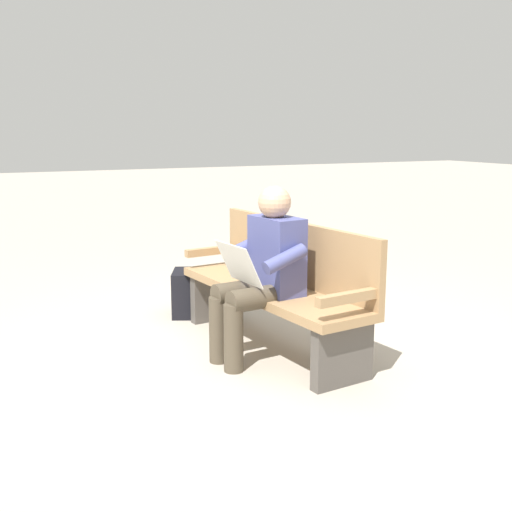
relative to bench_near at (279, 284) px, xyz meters
The scene contains 4 objects.
ground_plane 0.46m from the bench_near, 96.44° to the left, with size 40.00×40.00×0.00m, color #A89E8E.
bench_near is the anchor object (origin of this frame).
person_seated 0.33m from the bench_near, 129.35° to the left, with size 0.60×0.60×1.18m.
backpack 1.12m from the bench_near, 17.88° to the left, with size 0.41×0.35×0.38m.
Camera 1 is at (-3.86, 1.98, 1.55)m, focal length 44.40 mm.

